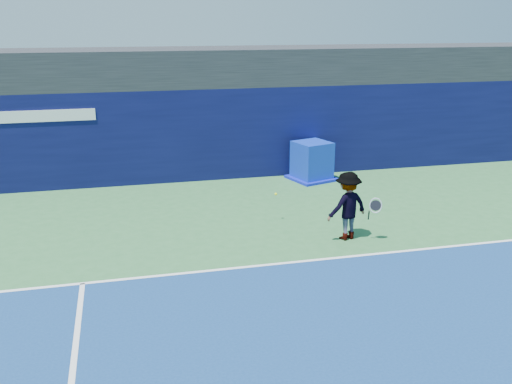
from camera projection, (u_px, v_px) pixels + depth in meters
ground at (373, 329)px, 9.92m from camera, size 80.00×80.00×0.00m
baseline at (316, 260)px, 12.70m from camera, size 24.00×0.10×0.01m
stadium_band at (237, 66)px, 19.55m from camera, size 36.00×3.00×1.20m
back_wall_assembly at (243, 131)px, 19.23m from camera, size 36.00×1.03×3.00m
equipment_cart at (312, 162)px, 18.89m from camera, size 1.66×1.66×1.27m
tennis_player at (348, 206)px, 13.72m from camera, size 1.35×0.90×1.68m
tennis_ball at (276, 194)px, 14.97m from camera, size 0.07×0.07×0.07m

